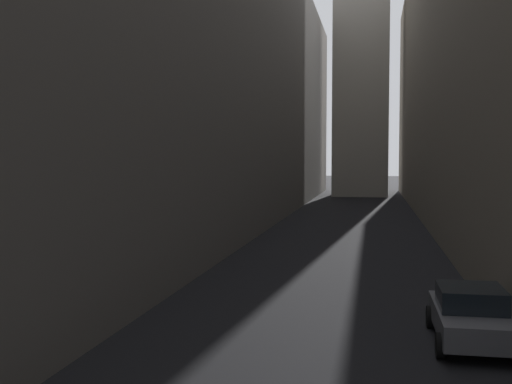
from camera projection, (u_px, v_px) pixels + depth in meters
name	position (u px, v px, depth m)	size (l,w,h in m)	color
ground_plane	(345.00, 235.00, 40.24)	(264.00, 264.00, 0.00)	black
building_block_left	(166.00, 63.00, 43.94)	(14.65, 108.00, 23.61)	slate
parked_car_right_far	(471.00, 315.00, 16.76)	(2.06, 4.24, 1.56)	#4C4C51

